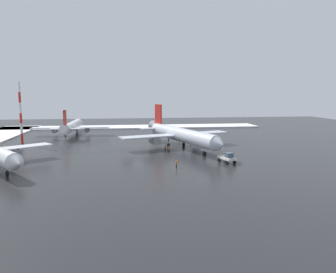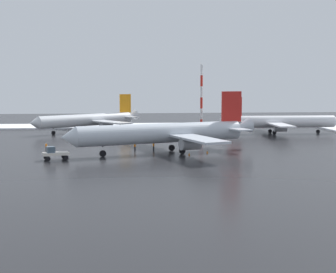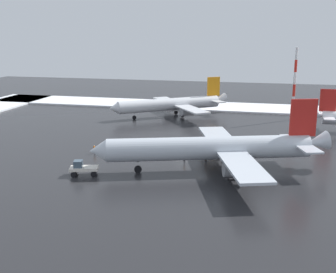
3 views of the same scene
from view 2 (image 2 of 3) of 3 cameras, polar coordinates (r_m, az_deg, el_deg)
The scene contains 12 objects.
ground_plane at distance 113.91m, azimuth -4.96°, elevation -1.04°, with size 240.00×240.00×0.00m, color #232326.
snow_bank_far at distance 163.63m, azimuth -5.18°, elevation 1.19°, with size 152.00×16.00×0.46m, color white.
airplane_parked_portside at distance 101.61m, azimuth -0.25°, elevation 0.39°, with size 39.65×33.44×12.11m.
airplane_parked_starboard at distance 146.14m, azimuth -8.78°, elevation 1.83°, with size 30.01×26.26×10.47m.
airplane_foreground_jet at distance 143.27m, azimuth 12.28°, elevation 1.63°, with size 33.83×27.98×10.06m.
pushback_tug at distance 94.90m, azimuth -12.46°, elevation -1.80°, with size 5.04×3.43×2.50m.
ground_crew_beside_wing at distance 107.32m, azimuth -13.34°, elevation -1.10°, with size 0.36×0.36×1.71m.
ground_crew_mid_apron at distance 106.29m, azimuth -1.61°, elevation -1.00°, with size 0.36×0.36×1.71m.
ground_crew_by_nose_gear at distance 105.59m, azimuth -3.70°, elevation -1.06°, with size 0.36×0.36×1.71m.
antenna_mast at distance 150.17m, azimuth 3.73°, elevation 4.34°, with size 0.70×0.70×19.18m.
traffic_cone_near_nose at distance 101.95m, azimuth 4.37°, elevation -1.71°, with size 0.36×0.36×0.55m, color orange.
traffic_cone_mid_line at distance 98.70m, azimuth 2.36°, elevation -1.96°, with size 0.36×0.36×0.55m, color orange.
Camera 2 is at (1.25, 113.04, 14.00)m, focal length 55.00 mm.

